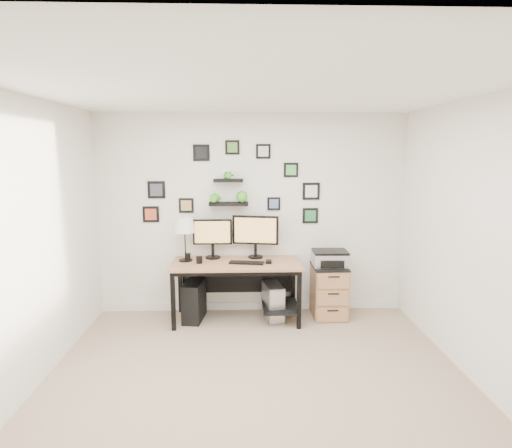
{
  "coord_description": "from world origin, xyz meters",
  "views": [
    {
      "loc": [
        -0.13,
        -3.53,
        2.11
      ],
      "look_at": [
        0.05,
        1.83,
        1.2
      ],
      "focal_mm": 30.0,
      "sensor_mm": 36.0,
      "label": 1
    }
  ],
  "objects_px": {
    "desk": "(239,271)",
    "monitor_left": "(213,236)",
    "monitor_right": "(255,233)",
    "file_cabinet": "(329,291)",
    "table_lamp": "(185,226)",
    "pc_tower_black": "(194,300)",
    "pc_tower_grey": "(273,301)",
    "printer": "(330,258)",
    "mug": "(199,260)"
  },
  "relations": [
    {
      "from": "table_lamp",
      "to": "pc_tower_grey",
      "type": "xyz_separation_m",
      "value": [
        1.11,
        -0.07,
        -0.97
      ]
    },
    {
      "from": "pc_tower_black",
      "to": "pc_tower_grey",
      "type": "xyz_separation_m",
      "value": [
        1.0,
        -0.01,
        -0.02
      ]
    },
    {
      "from": "monitor_left",
      "to": "pc_tower_grey",
      "type": "relative_size",
      "value": 1.06
    },
    {
      "from": "pc_tower_black",
      "to": "file_cabinet",
      "type": "height_order",
      "value": "file_cabinet"
    },
    {
      "from": "monitor_right",
      "to": "pc_tower_black",
      "type": "xyz_separation_m",
      "value": [
        -0.78,
        -0.19,
        -0.83
      ]
    },
    {
      "from": "desk",
      "to": "monitor_right",
      "type": "height_order",
      "value": "monitor_right"
    },
    {
      "from": "desk",
      "to": "pc_tower_black",
      "type": "bearing_deg",
      "value": 179.33
    },
    {
      "from": "table_lamp",
      "to": "pc_tower_grey",
      "type": "height_order",
      "value": "table_lamp"
    },
    {
      "from": "table_lamp",
      "to": "printer",
      "type": "height_order",
      "value": "table_lamp"
    },
    {
      "from": "file_cabinet",
      "to": "monitor_right",
      "type": "bearing_deg",
      "value": 171.95
    },
    {
      "from": "monitor_left",
      "to": "printer",
      "type": "distance_m",
      "value": 1.53
    },
    {
      "from": "desk",
      "to": "monitor_left",
      "type": "relative_size",
      "value": 3.14
    },
    {
      "from": "desk",
      "to": "file_cabinet",
      "type": "distance_m",
      "value": 1.19
    },
    {
      "from": "desk",
      "to": "table_lamp",
      "type": "bearing_deg",
      "value": 174.45
    },
    {
      "from": "monitor_right",
      "to": "pc_tower_grey",
      "type": "xyz_separation_m",
      "value": [
        0.22,
        -0.19,
        -0.85
      ]
    },
    {
      "from": "monitor_right",
      "to": "mug",
      "type": "xyz_separation_m",
      "value": [
        -0.7,
        -0.25,
        -0.28
      ]
    },
    {
      "from": "pc_tower_grey",
      "to": "file_cabinet",
      "type": "height_order",
      "value": "file_cabinet"
    },
    {
      "from": "pc_tower_black",
      "to": "desk",
      "type": "bearing_deg",
      "value": 6.23
    },
    {
      "from": "monitor_left",
      "to": "table_lamp",
      "type": "relative_size",
      "value": 0.91
    },
    {
      "from": "monitor_right",
      "to": "file_cabinet",
      "type": "relative_size",
      "value": 0.88
    },
    {
      "from": "monitor_left",
      "to": "pc_tower_black",
      "type": "xyz_separation_m",
      "value": [
        -0.23,
        -0.18,
        -0.8
      ]
    },
    {
      "from": "monitor_left",
      "to": "table_lamp",
      "type": "height_order",
      "value": "table_lamp"
    },
    {
      "from": "table_lamp",
      "to": "mug",
      "type": "xyz_separation_m",
      "value": [
        0.19,
        -0.13,
        -0.4
      ]
    },
    {
      "from": "monitor_left",
      "to": "monitor_right",
      "type": "height_order",
      "value": "monitor_right"
    },
    {
      "from": "monitor_right",
      "to": "monitor_left",
      "type": "bearing_deg",
      "value": -179.46
    },
    {
      "from": "monitor_left",
      "to": "printer",
      "type": "xyz_separation_m",
      "value": [
        1.5,
        -0.12,
        -0.28
      ]
    },
    {
      "from": "desk",
      "to": "monitor_right",
      "type": "relative_size",
      "value": 2.71
    },
    {
      "from": "mug",
      "to": "table_lamp",
      "type": "bearing_deg",
      "value": 145.46
    },
    {
      "from": "desk",
      "to": "file_cabinet",
      "type": "bearing_deg",
      "value": 2.89
    },
    {
      "from": "pc_tower_black",
      "to": "printer",
      "type": "xyz_separation_m",
      "value": [
        1.73,
        0.05,
        0.52
      ]
    },
    {
      "from": "desk",
      "to": "pc_tower_grey",
      "type": "relative_size",
      "value": 3.33
    },
    {
      "from": "table_lamp",
      "to": "printer",
      "type": "bearing_deg",
      "value": -0.13
    },
    {
      "from": "monitor_right",
      "to": "mug",
      "type": "height_order",
      "value": "monitor_right"
    },
    {
      "from": "desk",
      "to": "pc_tower_grey",
      "type": "distance_m",
      "value": 0.59
    },
    {
      "from": "desk",
      "to": "table_lamp",
      "type": "height_order",
      "value": "table_lamp"
    },
    {
      "from": "desk",
      "to": "monitor_right",
      "type": "xyz_separation_m",
      "value": [
        0.21,
        0.19,
        0.45
      ]
    },
    {
      "from": "monitor_left",
      "to": "monitor_right",
      "type": "distance_m",
      "value": 0.55
    },
    {
      "from": "desk",
      "to": "monitor_right",
      "type": "bearing_deg",
      "value": 42.7
    },
    {
      "from": "table_lamp",
      "to": "file_cabinet",
      "type": "relative_size",
      "value": 0.83
    },
    {
      "from": "mug",
      "to": "monitor_left",
      "type": "bearing_deg",
      "value": 58.91
    },
    {
      "from": "desk",
      "to": "mug",
      "type": "xyz_separation_m",
      "value": [
        -0.49,
        -0.06,
        0.17
      ]
    },
    {
      "from": "table_lamp",
      "to": "mug",
      "type": "relative_size",
      "value": 6.39
    },
    {
      "from": "monitor_left",
      "to": "table_lamp",
      "type": "xyz_separation_m",
      "value": [
        -0.34,
        -0.12,
        0.15
      ]
    },
    {
      "from": "table_lamp",
      "to": "mug",
      "type": "bearing_deg",
      "value": -34.54
    },
    {
      "from": "pc_tower_black",
      "to": "mug",
      "type": "bearing_deg",
      "value": -32.33
    },
    {
      "from": "desk",
      "to": "printer",
      "type": "height_order",
      "value": "printer"
    },
    {
      "from": "monitor_right",
      "to": "file_cabinet",
      "type": "distance_m",
      "value": 1.21
    },
    {
      "from": "table_lamp",
      "to": "pc_tower_grey",
      "type": "bearing_deg",
      "value": -3.39
    },
    {
      "from": "pc_tower_grey",
      "to": "monitor_left",
      "type": "bearing_deg",
      "value": 166.41
    },
    {
      "from": "monitor_left",
      "to": "printer",
      "type": "height_order",
      "value": "monitor_left"
    }
  ]
}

